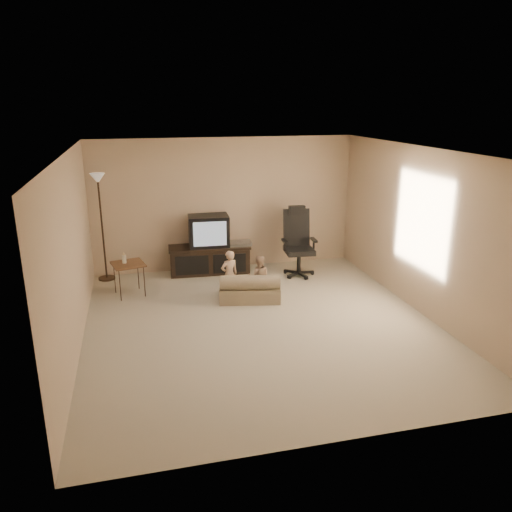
# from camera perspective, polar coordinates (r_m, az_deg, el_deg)

# --- Properties ---
(floor) EXTENTS (5.50, 5.50, 0.00)m
(floor) POSITION_cam_1_polar(r_m,az_deg,el_deg) (7.39, 0.54, -7.76)
(floor) COLOR #B1A68D
(floor) RESTS_ON ground
(room_shell) EXTENTS (5.50, 5.50, 5.50)m
(room_shell) POSITION_cam_1_polar(r_m,az_deg,el_deg) (6.89, 0.58, 3.76)
(room_shell) COLOR white
(room_shell) RESTS_ON floor
(tv_stand) EXTENTS (1.57, 0.66, 1.11)m
(tv_stand) POSITION_cam_1_polar(r_m,az_deg,el_deg) (9.46, -5.32, 0.81)
(tv_stand) COLOR black
(tv_stand) RESTS_ON floor
(office_chair) EXTENTS (0.64, 0.67, 1.28)m
(office_chair) POSITION_cam_1_polar(r_m,az_deg,el_deg) (9.33, 4.82, 0.60)
(office_chair) COLOR black
(office_chair) RESTS_ON floor
(side_table) EXTENTS (0.61, 0.61, 0.75)m
(side_table) POSITION_cam_1_polar(r_m,az_deg,el_deg) (8.55, -14.44, -0.93)
(side_table) COLOR brown
(side_table) RESTS_ON floor
(floor_lamp) EXTENTS (0.30, 0.30, 1.94)m
(floor_lamp) POSITION_cam_1_polar(r_m,az_deg,el_deg) (9.22, -17.41, 5.78)
(floor_lamp) COLOR #322216
(floor_lamp) RESTS_ON floor
(child_sofa) EXTENTS (1.07, 0.74, 0.48)m
(child_sofa) POSITION_cam_1_polar(r_m,az_deg,el_deg) (8.14, -0.73, -3.85)
(child_sofa) COLOR #9C8769
(child_sofa) RESTS_ON floor
(toddler_left) EXTENTS (0.35, 0.29, 0.82)m
(toddler_left) POSITION_cam_1_polar(r_m,az_deg,el_deg) (8.18, -3.06, -2.15)
(toddler_left) COLOR tan
(toddler_left) RESTS_ON floor
(toddler_right) EXTENTS (0.39, 0.27, 0.73)m
(toddler_right) POSITION_cam_1_polar(r_m,az_deg,el_deg) (8.21, 0.34, -2.40)
(toddler_right) COLOR tan
(toddler_right) RESTS_ON floor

